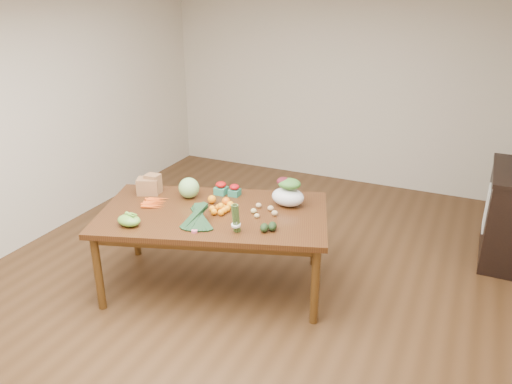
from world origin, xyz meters
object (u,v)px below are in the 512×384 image
at_px(cabbage, 189,188).
at_px(mandarin_cluster, 221,208).
at_px(dining_table, 215,249).
at_px(paper_bag, 148,184).
at_px(asparagus_bundle, 236,218).
at_px(salad_bag, 288,194).
at_px(kale_bunch, 197,218).

distance_m(cabbage, mandarin_cluster, 0.47).
bearing_deg(cabbage, dining_table, -27.43).
height_order(dining_table, paper_bag, paper_bag).
height_order(cabbage, mandarin_cluster, cabbage).
bearing_deg(paper_bag, asparagus_bundle, -18.27).
height_order(cabbage, salad_bag, salad_bag).
height_order(dining_table, mandarin_cluster, mandarin_cluster).
relative_size(cabbage, kale_bunch, 0.48).
bearing_deg(paper_bag, dining_table, -7.80).
xyz_separation_m(cabbage, kale_bunch, (0.38, -0.50, -0.02)).
distance_m(paper_bag, mandarin_cluster, 0.84).
xyz_separation_m(mandarin_cluster, asparagus_bundle, (0.29, -0.28, 0.08)).
height_order(paper_bag, salad_bag, salad_bag).
bearing_deg(salad_bag, kale_bunch, -126.14).
relative_size(dining_table, asparagus_bundle, 7.95).
relative_size(paper_bag, kale_bunch, 0.66).
relative_size(cabbage, asparagus_bundle, 0.77).
relative_size(cabbage, mandarin_cluster, 1.07).
height_order(mandarin_cluster, salad_bag, salad_bag).
bearing_deg(salad_bag, paper_bag, -167.24).
distance_m(dining_table, kale_bunch, 0.55).
bearing_deg(salad_bag, asparagus_bundle, -105.73).
height_order(dining_table, cabbage, cabbage).
height_order(kale_bunch, asparagus_bundle, asparagus_bundle).
height_order(dining_table, salad_bag, salad_bag).
bearing_deg(asparagus_bundle, paper_bag, 143.46).
xyz_separation_m(dining_table, salad_bag, (0.55, 0.40, 0.49)).
bearing_deg(mandarin_cluster, asparagus_bundle, -44.08).
height_order(paper_bag, cabbage, cabbage).
distance_m(paper_bag, asparagus_bundle, 1.18).
relative_size(dining_table, paper_bag, 7.47).
bearing_deg(kale_bunch, dining_table, 75.89).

